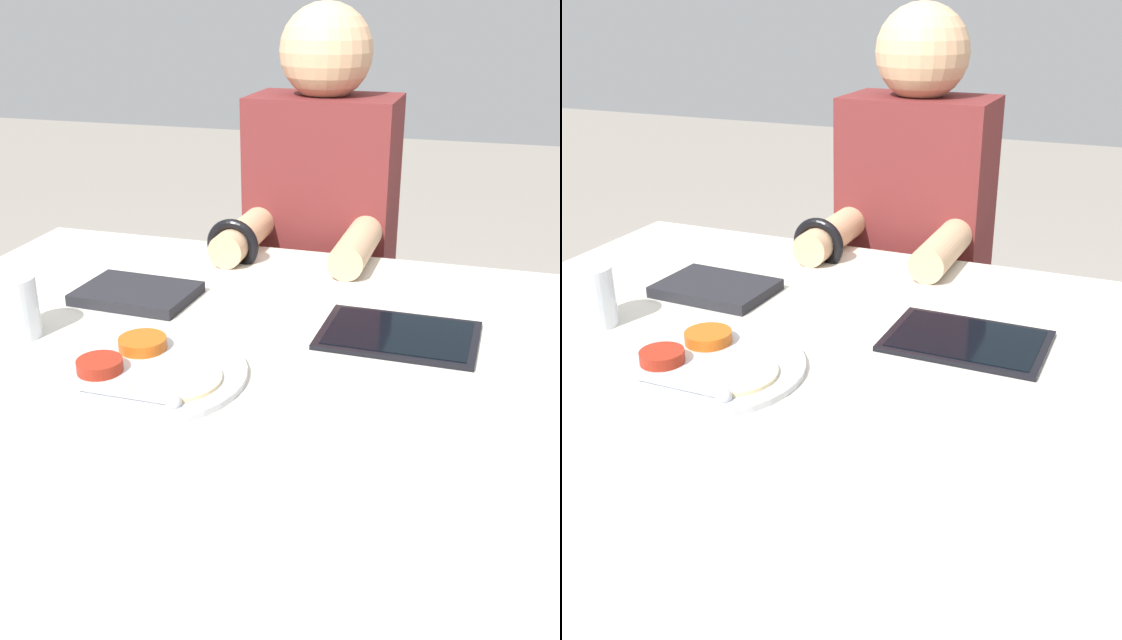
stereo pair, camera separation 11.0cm
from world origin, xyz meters
TOP-DOWN VIEW (x-y plane):
  - dining_table at (0.00, 0.00)m, footprint 1.15×0.98m
  - thali_tray at (-0.05, -0.12)m, footprint 0.29×0.29m
  - red_notebook at (-0.20, 0.14)m, footprint 0.21×0.15m
  - tablet_device at (0.28, 0.11)m, footprint 0.25×0.18m
  - person_diner at (0.02, 0.64)m, footprint 0.34×0.43m
  - drinking_glass at (-0.31, -0.06)m, footprint 0.08×0.08m

SIDE VIEW (x-z plane):
  - dining_table at x=0.00m, z-range 0.00..0.73m
  - person_diner at x=0.02m, z-range -0.02..1.19m
  - tablet_device at x=0.28m, z-range 0.73..0.74m
  - thali_tray at x=-0.05m, z-range 0.72..0.75m
  - red_notebook at x=-0.20m, z-range 0.73..0.75m
  - drinking_glass at x=-0.31m, z-range 0.73..0.83m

